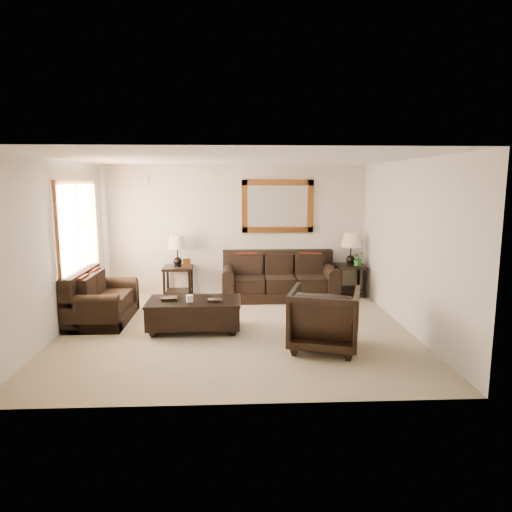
{
  "coord_description": "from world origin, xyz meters",
  "views": [
    {
      "loc": [
        -0.01,
        -7.06,
        2.34
      ],
      "look_at": [
        0.35,
        0.6,
        1.1
      ],
      "focal_mm": 32.0,
      "sensor_mm": 36.0,
      "label": 1
    }
  ],
  "objects_px": {
    "sofa": "(279,281)",
    "loveseat": "(99,302)",
    "coffee_table": "(194,312)",
    "armchair": "(324,315)",
    "end_table_left": "(178,257)",
    "end_table_right": "(351,255)"
  },
  "relations": [
    {
      "from": "sofa",
      "to": "coffee_table",
      "type": "relative_size",
      "value": 1.56
    },
    {
      "from": "coffee_table",
      "to": "loveseat",
      "type": "bearing_deg",
      "value": 159.6
    },
    {
      "from": "loveseat",
      "to": "end_table_right",
      "type": "relative_size",
      "value": 1.17
    },
    {
      "from": "end_table_right",
      "to": "coffee_table",
      "type": "xyz_separation_m",
      "value": [
        -3.05,
        -2.16,
        -0.55
      ]
    },
    {
      "from": "loveseat",
      "to": "coffee_table",
      "type": "distance_m",
      "value": 1.77
    },
    {
      "from": "sofa",
      "to": "end_table_right",
      "type": "height_order",
      "value": "end_table_right"
    },
    {
      "from": "coffee_table",
      "to": "armchair",
      "type": "bearing_deg",
      "value": -25.09
    },
    {
      "from": "end_table_right",
      "to": "end_table_left",
      "type": "bearing_deg",
      "value": 179.95
    },
    {
      "from": "end_table_left",
      "to": "coffee_table",
      "type": "height_order",
      "value": "end_table_left"
    },
    {
      "from": "loveseat",
      "to": "coffee_table",
      "type": "bearing_deg",
      "value": -110.19
    },
    {
      "from": "sofa",
      "to": "armchair",
      "type": "relative_size",
      "value": 2.38
    },
    {
      "from": "sofa",
      "to": "end_table_left",
      "type": "bearing_deg",
      "value": 176.73
    },
    {
      "from": "sofa",
      "to": "loveseat",
      "type": "relative_size",
      "value": 1.5
    },
    {
      "from": "sofa",
      "to": "armchair",
      "type": "height_order",
      "value": "armchair"
    },
    {
      "from": "end_table_right",
      "to": "armchair",
      "type": "xyz_separation_m",
      "value": [
        -1.14,
        -3.05,
        -0.37
      ]
    },
    {
      "from": "sofa",
      "to": "coffee_table",
      "type": "height_order",
      "value": "sofa"
    },
    {
      "from": "end_table_right",
      "to": "armchair",
      "type": "relative_size",
      "value": 1.35
    },
    {
      "from": "armchair",
      "to": "end_table_left",
      "type": "bearing_deg",
      "value": -35.04
    },
    {
      "from": "coffee_table",
      "to": "armchair",
      "type": "distance_m",
      "value": 2.12
    },
    {
      "from": "end_table_left",
      "to": "sofa",
      "type": "bearing_deg",
      "value": -3.27
    },
    {
      "from": "end_table_left",
      "to": "loveseat",
      "type": "bearing_deg",
      "value": -126.57
    },
    {
      "from": "end_table_right",
      "to": "coffee_table",
      "type": "relative_size",
      "value": 0.89
    }
  ]
}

